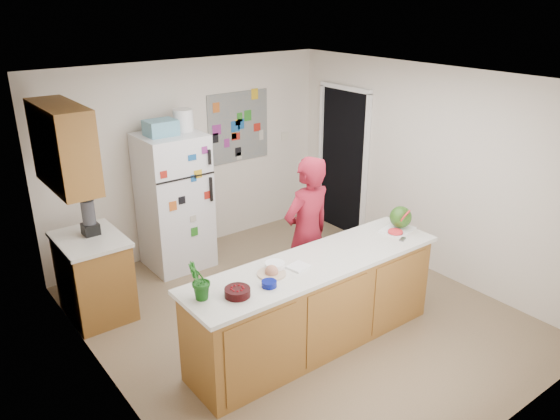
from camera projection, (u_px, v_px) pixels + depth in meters
floor at (298, 316)px, 5.90m from camera, size 4.00×4.50×0.02m
wall_back at (190, 157)px, 7.11m from camera, size 4.00×0.02×2.50m
wall_left at (102, 264)px, 4.30m from camera, size 0.02×4.50×2.50m
wall_right at (429, 171)px, 6.56m from camera, size 0.02×4.50×2.50m
ceiling at (301, 79)px, 4.97m from camera, size 4.00×4.50×0.02m
doorway at (343, 162)px, 7.71m from camera, size 0.03×0.85×2.04m
peninsula_base at (315, 306)px, 5.25m from camera, size 2.60×0.62×0.88m
peninsula_top at (316, 263)px, 5.08m from camera, size 2.68×0.70×0.04m
side_counter_base at (95, 278)px, 5.79m from camera, size 0.60×0.80×0.86m
side_counter_top at (89, 239)px, 5.62m from camera, size 0.64×0.84×0.04m
upper_cabinets at (63, 146)px, 5.13m from camera, size 0.35×1.00×0.80m
refrigerator at (174, 202)px, 6.72m from camera, size 0.75×0.70×1.70m
fridge_top_bin at (161, 128)px, 6.32m from camera, size 0.35×0.28×0.18m
photo_collage at (238, 127)px, 7.40m from camera, size 0.95×0.01×0.95m
person at (307, 234)px, 5.79m from camera, size 0.65×0.45×1.72m
blender_appliance at (89, 217)px, 5.62m from camera, size 0.14×0.14×0.38m
cutting_board at (397, 230)px, 5.74m from camera, size 0.41×0.34×0.01m
watermelon at (401, 217)px, 5.74m from camera, size 0.23×0.23×0.23m
watermelon_slice at (395, 232)px, 5.64m from camera, size 0.15×0.15×0.02m
cherry_bowl at (237, 292)px, 4.48m from camera, size 0.28×0.28×0.07m
white_bowl at (275, 266)px, 4.93m from camera, size 0.23×0.23×0.06m
cobalt_bowl at (269, 284)px, 4.63m from camera, size 0.16×0.16×0.05m
plate at (271, 274)px, 4.83m from camera, size 0.29×0.29×0.02m
paper_towel at (298, 267)px, 4.95m from camera, size 0.20×0.19×0.02m
keys at (402, 239)px, 5.51m from camera, size 0.11×0.08×0.01m
potted_plant at (199, 281)px, 4.37m from camera, size 0.23×0.20×0.34m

